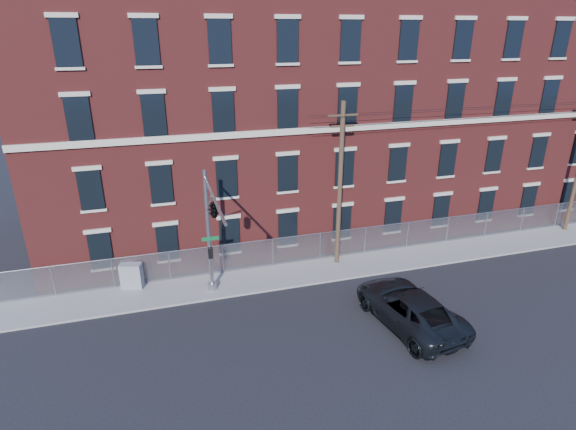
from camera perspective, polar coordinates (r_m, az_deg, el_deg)
The scene contains 8 objects.
ground at distance 24.74m, azimuth 6.54°, elevation -12.32°, with size 140.00×140.00×0.00m, color black.
sidewalk at distance 34.19m, azimuth 22.10°, elevation -3.65°, with size 65.00×3.00×0.12m, color gray.
mill_building at distance 38.92m, azimuth 15.72°, elevation 12.64°, with size 55.30×14.32×16.30m.
chain_link_fence at distance 34.72m, azimuth 21.04°, elevation -1.30°, with size 59.06×0.06×1.85m.
traffic_signal_mast at distance 22.66m, azimuth -9.19°, elevation -0.33°, with size 0.90×6.75×7.00m.
utility_pole_near at distance 27.78m, azimuth 6.38°, elevation 3.89°, with size 1.80×0.28×10.00m.
pickup_truck at distance 24.43m, azimuth 14.62°, elevation -10.92°, with size 2.99×6.48×1.80m, color black.
utility_cabinet at distance 27.97m, azimuth -18.56°, elevation -7.05°, with size 1.18×0.59×1.48m, color gray.
Camera 1 is at (-8.43, -18.71, 13.81)m, focal length 29.10 mm.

